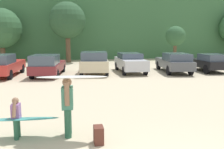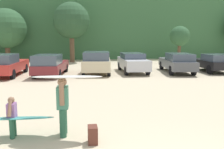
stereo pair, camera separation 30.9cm
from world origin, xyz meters
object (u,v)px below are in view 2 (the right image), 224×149
parked_car_black (213,62)px  surfboard_teal (17,118)px  parked_car_silver (133,62)px  person_child (12,115)px  parked_car_champagne (97,62)px  surfboard_white (67,77)px  parked_car_red (6,65)px  parked_car_dark_gray (177,62)px  person_adult (63,103)px  parked_car_maroon (50,65)px  backpack_dropped (93,135)px

parked_car_black → surfboard_teal: (-12.10, -10.69, -0.22)m
parked_car_silver → person_child: bearing=153.1°
parked_car_champagne → parked_car_black: size_ratio=1.09×
person_child → surfboard_white: surfboard_white is taller
parked_car_red → parked_car_dark_gray: parked_car_red is taller
person_adult → surfboard_white: 0.76m
person_child → parked_car_red: bearing=-72.0°
parked_car_maroon → person_child: bearing=-172.8°
surfboard_white → backpack_dropped: bearing=146.3°
parked_car_dark_gray → parked_car_silver: bearing=85.6°
parked_car_red → person_child: bearing=-160.4°
surfboard_white → surfboard_teal: 1.77m
parked_car_champagne → person_adult: bearing=177.2°
parked_car_black → parked_car_maroon: bearing=92.6°
parked_car_champagne → backpack_dropped: size_ratio=9.70×
parked_car_red → backpack_dropped: bearing=-152.1°
parked_car_black → surfboard_white: size_ratio=2.09×
surfboard_teal → surfboard_white: bearing=176.6°
parked_car_champagne → surfboard_white: size_ratio=2.28×
parked_car_maroon → parked_car_black: (12.31, 0.03, -0.02)m
parked_car_black → person_child: 16.24m
person_child → surfboard_teal: person_child is taller
parked_car_red → parked_car_dark_gray: size_ratio=0.97×
parked_car_champagne → person_child: (-3.23, -11.14, -0.22)m
parked_car_red → surfboard_white: surfboard_white is taller
parked_car_champagne → parked_car_silver: bearing=-77.6°
backpack_dropped → surfboard_teal: bearing=160.7°
parked_car_black → backpack_dropped: bearing=140.8°
parked_car_maroon → parked_car_red: bearing=92.3°
parked_car_dark_gray → person_adult: person_adult is taller
parked_car_red → parked_car_dark_gray: (12.36, -0.16, -0.00)m
parked_car_red → surfboard_teal: bearing=-159.8°
parked_car_dark_gray → parked_car_maroon: bearing=97.7°
surfboard_teal → parked_car_silver: bearing=-113.5°
parked_car_champagne → surfboard_teal: (-3.10, -11.14, -0.33)m
parked_car_silver → surfboard_white: 12.47m
parked_car_dark_gray → backpack_dropped: bearing=155.0°
parked_car_champagne → surfboard_teal: parked_car_champagne is taller
surfboard_teal → person_child: bearing=1.7°
surfboard_teal → parked_car_red: bearing=-69.9°
backpack_dropped → person_adult: bearing=140.0°
person_adult → surfboard_white: bearing=142.4°
parked_car_maroon → surfboard_teal: 10.67m
person_adult → person_child: person_adult is taller
person_child → surfboard_teal: bearing=-179.9°
person_adult → surfboard_teal: person_adult is taller
parked_car_red → parked_car_dark_gray: 12.37m
person_adult → parked_car_red: bearing=-65.8°
parked_car_silver → parked_car_dark_gray: parked_car_dark_gray is taller
surfboard_white → parked_car_champagne: bearing=-92.5°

